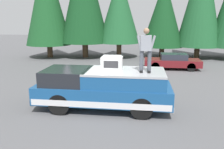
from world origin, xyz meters
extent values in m
plane|color=#565659|center=(0.00, 0.00, 0.00)|extent=(90.00, 90.00, 0.00)
cube|color=navy|center=(-0.18, -0.17, 0.70)|extent=(2.00, 5.50, 0.70)
cube|color=silver|center=(-0.18, -0.17, 0.51)|extent=(2.01, 5.39, 0.24)
cube|color=black|center=(-0.18, 1.34, 1.35)|extent=(1.84, 1.87, 0.60)
cube|color=navy|center=(-0.18, -1.05, 1.31)|extent=(1.92, 3.19, 0.52)
cube|color=#A8AAAF|center=(-0.18, -1.05, 1.61)|extent=(1.94, 3.19, 0.08)
cube|color=#232326|center=(-0.18, 2.52, 0.43)|extent=(1.96, 0.16, 0.20)
cube|color=#B2B5BA|center=(-0.18, -2.86, 0.43)|extent=(1.96, 0.16, 0.20)
cylinder|color=black|center=(-1.03, 1.42, 0.42)|extent=(0.30, 0.84, 0.84)
cylinder|color=black|center=(0.67, 1.42, 0.42)|extent=(0.30, 0.84, 0.84)
cylinder|color=black|center=(-1.03, -1.77, 0.42)|extent=(0.30, 0.84, 0.84)
cylinder|color=black|center=(0.67, -1.77, 0.42)|extent=(0.30, 0.84, 0.84)
cube|color=silver|center=(0.01, -0.51, 1.91)|extent=(0.64, 0.84, 0.52)
cube|color=#2D2D30|center=(-0.32, -0.51, 1.91)|extent=(0.01, 0.59, 0.29)
cube|color=#99999E|center=(0.01, -0.51, 2.19)|extent=(0.58, 0.76, 0.04)
cylinder|color=#4C515B|center=(-0.38, -2.01, 2.07)|extent=(0.15, 0.15, 0.84)
cube|color=black|center=(-0.42, -2.01, 1.69)|extent=(0.26, 0.11, 0.08)
cylinder|color=#4C515B|center=(-0.38, -1.71, 2.07)|extent=(0.15, 0.15, 0.84)
cube|color=black|center=(-0.42, -1.71, 1.69)|extent=(0.26, 0.11, 0.08)
cube|color=#9399A3|center=(-0.38, -1.86, 2.78)|extent=(0.24, 0.40, 0.58)
sphere|color=#A37A5B|center=(-0.38, -1.86, 3.23)|extent=(0.22, 0.22, 0.22)
cylinder|color=#9399A3|center=(-0.41, -2.10, 2.78)|extent=(0.09, 0.23, 0.58)
cylinder|color=#9399A3|center=(-0.41, -1.61, 2.78)|extent=(0.09, 0.23, 0.58)
cube|color=maroon|center=(8.37, -3.97, 0.49)|extent=(1.64, 4.10, 0.50)
cube|color=#282D38|center=(8.37, -4.07, 0.95)|extent=(1.31, 1.89, 0.42)
cylinder|color=black|center=(7.65, -2.70, 0.31)|extent=(0.20, 0.62, 0.62)
cylinder|color=black|center=(9.09, -2.70, 0.31)|extent=(0.20, 0.62, 0.62)
cylinder|color=black|center=(7.65, -5.24, 0.31)|extent=(0.20, 0.62, 0.62)
cylinder|color=black|center=(9.09, -5.24, 0.31)|extent=(0.20, 0.62, 0.62)
cylinder|color=#4C3826|center=(14.08, -6.99, 0.56)|extent=(0.50, 0.50, 1.13)
cylinder|color=#4C3826|center=(14.20, -3.64, 0.52)|extent=(0.48, 0.48, 1.04)
cone|color=#14421E|center=(14.20, -3.64, 4.24)|extent=(4.01, 4.01, 6.40)
cylinder|color=#4C3826|center=(13.37, 0.56, 0.72)|extent=(0.48, 0.48, 1.45)
cone|color=#1E562D|center=(13.37, 0.56, 4.67)|extent=(4.03, 4.03, 6.46)
cylinder|color=#4C3826|center=(13.07, 3.88, 0.73)|extent=(0.56, 0.56, 1.45)
cylinder|color=#4C3826|center=(12.60, 7.35, 0.62)|extent=(0.52, 0.52, 1.24)
camera|label=1|loc=(-9.23, -1.73, 3.64)|focal=37.14mm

